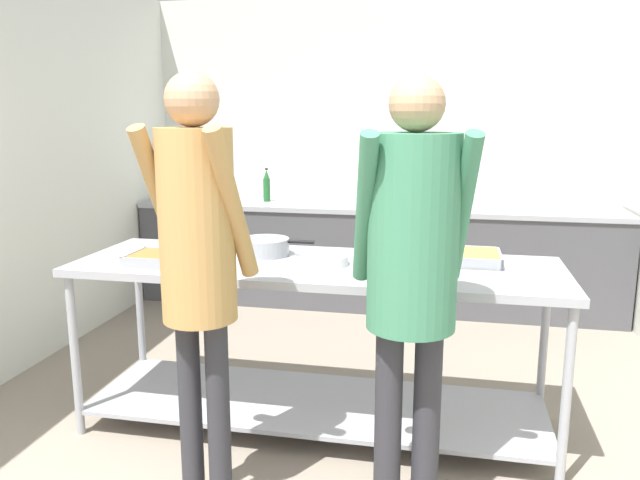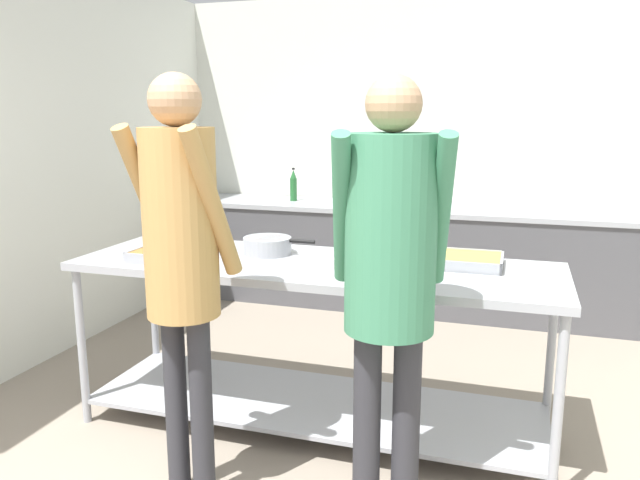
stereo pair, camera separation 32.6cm
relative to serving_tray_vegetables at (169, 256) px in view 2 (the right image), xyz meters
name	(u,v)px [view 2 (the right image)]	position (x,y,z in m)	size (l,w,h in m)	color
wall_rear	(409,150)	(0.77, 2.76, 0.40)	(4.22, 0.06, 2.65)	silver
wall_left	(36,163)	(-1.31, 0.57, 0.40)	(0.06, 4.51, 2.65)	silver
back_counter	(399,257)	(0.77, 2.39, -0.48)	(4.06, 0.65, 0.88)	#4C4C51
serving_counter	(314,317)	(0.73, 0.18, -0.31)	(2.48, 0.79, 0.90)	#9EA0A8
serving_tray_vegetables	(169,256)	(0.00, 0.00, 0.00)	(0.38, 0.26, 0.05)	#9EA0A8
sauce_pan	(268,245)	(0.43, 0.30, 0.02)	(0.40, 0.26, 0.09)	#9EA0A8
plate_stack	(322,260)	(0.78, 0.16, 0.00)	(0.24, 0.24, 0.05)	white
broccoli_bowl	(381,255)	(1.06, 0.29, 0.02)	(0.24, 0.24, 0.12)	#3D668C
serving_tray_roast	(457,260)	(1.44, 0.35, 0.00)	(0.45, 0.32, 0.05)	#9EA0A8
guest_serving_left	(390,257)	(1.26, -0.49, 0.19)	(0.50, 0.43, 1.79)	#2D2D33
guest_serving_right	(181,241)	(0.42, -0.59, 0.22)	(0.44, 0.39, 1.81)	#2D2D33
water_bottle	(293,186)	(-0.20, 2.42, 0.09)	(0.06, 0.06, 0.29)	#23602D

